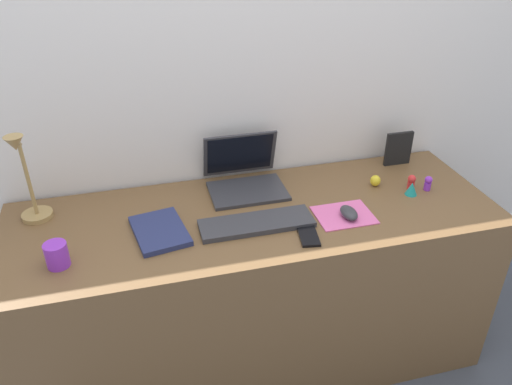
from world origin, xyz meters
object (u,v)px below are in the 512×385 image
at_px(cell_phone, 308,235).
at_px(toy_figurine_purple, 428,183).
at_px(keyboard, 257,223).
at_px(laptop, 244,174).
at_px(toy_figurine_red, 411,182).
at_px(picture_frame, 398,149).
at_px(toy_figurine_yellow, 375,181).
at_px(toy_figurine_teal, 412,189).
at_px(desk_lamp, 27,181).
at_px(notebook_pad, 160,231).
at_px(coffee_mug, 57,255).
at_px(mouse, 349,213).

xyz_separation_m(cell_phone, toy_figurine_purple, (0.57, 0.18, 0.03)).
distance_m(keyboard, cell_phone, 0.19).
height_order(laptop, cell_phone, laptop).
relative_size(laptop, toy_figurine_red, 4.86).
xyz_separation_m(picture_frame, toy_figurine_yellow, (-0.18, -0.15, -0.05)).
bearing_deg(laptop, toy_figurine_purple, -17.33).
xyz_separation_m(cell_phone, toy_figurine_teal, (0.49, 0.17, 0.02)).
xyz_separation_m(desk_lamp, notebook_pad, (0.43, -0.20, -0.16)).
height_order(notebook_pad, coffee_mug, coffee_mug).
bearing_deg(keyboard, toy_figurine_teal, 4.96).
bearing_deg(notebook_pad, toy_figurine_teal, -8.62).
height_order(mouse, toy_figurine_yellow, toy_figurine_yellow).
distance_m(desk_lamp, coffee_mug, 0.33).
bearing_deg(toy_figurine_red, toy_figurine_purple, -21.99).
relative_size(cell_phone, toy_figurine_purple, 2.11).
bearing_deg(picture_frame, keyboard, -156.70).
relative_size(mouse, picture_frame, 0.64).
distance_m(cell_phone, coffee_mug, 0.83).
bearing_deg(picture_frame, toy_figurine_yellow, -139.50).
relative_size(picture_frame, coffee_mug, 1.81).
distance_m(laptop, desk_lamp, 0.80).
height_order(laptop, toy_figurine_teal, laptop).
xyz_separation_m(keyboard, notebook_pad, (-0.34, 0.04, 0.00)).
height_order(keyboard, picture_frame, picture_frame).
bearing_deg(toy_figurine_teal, toy_figurine_purple, 11.88).
bearing_deg(desk_lamp, picture_frame, 2.82).
relative_size(cell_phone, notebook_pad, 0.53).
xyz_separation_m(desk_lamp, picture_frame, (1.49, 0.07, -0.09)).
relative_size(notebook_pad, toy_figurine_teal, 4.52).
relative_size(toy_figurine_purple, toy_figurine_red, 0.98).
bearing_deg(notebook_pad, toy_figurine_red, -6.28).
bearing_deg(desk_lamp, toy_figurine_purple, -6.24).
relative_size(desk_lamp, toy_figurine_red, 5.61).
xyz_separation_m(coffee_mug, toy_figurine_purple, (1.40, 0.13, -0.01)).
distance_m(notebook_pad, toy_figurine_teal, 0.99).
relative_size(desk_lamp, picture_frame, 2.31).
relative_size(desk_lamp, toy_figurine_purple, 5.70).
xyz_separation_m(cell_phone, desk_lamp, (-0.92, 0.35, 0.16)).
bearing_deg(laptop, notebook_pad, -145.34).
xyz_separation_m(picture_frame, toy_figurine_teal, (-0.07, -0.25, -0.05)).
distance_m(keyboard, mouse, 0.34).
bearing_deg(laptop, desk_lamp, -175.93).
xyz_separation_m(keyboard, cell_phone, (0.16, -0.11, -0.01)).
distance_m(mouse, toy_figurine_red, 0.36).
distance_m(desk_lamp, toy_figurine_red, 1.45).
distance_m(toy_figurine_purple, toy_figurine_red, 0.06).
bearing_deg(cell_phone, laptop, 116.73).
bearing_deg(toy_figurine_yellow, keyboard, -163.77).
xyz_separation_m(desk_lamp, toy_figurine_purple, (1.50, -0.16, -0.13)).
bearing_deg(notebook_pad, toy_figurine_yellow, -1.96).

